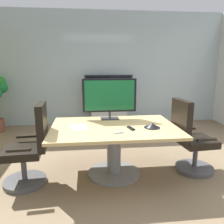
# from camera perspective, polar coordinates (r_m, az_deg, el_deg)

# --- Properties ---
(ground_plane) EXTENTS (7.38, 7.38, 0.00)m
(ground_plane) POSITION_cam_1_polar(r_m,az_deg,el_deg) (3.47, 1.69, -14.96)
(ground_plane) COLOR #7A664C
(wall_back_glass_partition) EXTENTS (6.38, 0.10, 2.89)m
(wall_back_glass_partition) POSITION_cam_1_polar(r_m,az_deg,el_deg) (5.94, -2.23, 10.92)
(wall_back_glass_partition) COLOR #9EB2B7
(wall_back_glass_partition) RESTS_ON ground
(conference_table) EXTENTS (1.75, 1.21, 0.73)m
(conference_table) POSITION_cam_1_polar(r_m,az_deg,el_deg) (3.19, 0.51, -6.92)
(conference_table) COLOR tan
(conference_table) RESTS_ON ground
(office_chair_left) EXTENTS (0.61, 0.59, 1.09)m
(office_chair_left) POSITION_cam_1_polar(r_m,az_deg,el_deg) (3.17, -20.18, -9.39)
(office_chair_left) COLOR #4C4C51
(office_chair_left) RESTS_ON ground
(office_chair_right) EXTENTS (0.61, 0.59, 1.09)m
(office_chair_right) POSITION_cam_1_polar(r_m,az_deg,el_deg) (3.51, 19.42, -7.27)
(office_chair_right) COLOR #4C4C51
(office_chair_right) RESTS_ON ground
(tv_monitor) EXTENTS (0.84, 0.18, 0.64)m
(tv_monitor) POSITION_cam_1_polar(r_m,az_deg,el_deg) (3.48, -0.62, 3.99)
(tv_monitor) COLOR #333338
(tv_monitor) RESTS_ON conference_table
(wall_display_unit) EXTENTS (1.20, 0.36, 1.31)m
(wall_display_unit) POSITION_cam_1_polar(r_m,az_deg,el_deg) (5.71, -0.84, 0.75)
(wall_display_unit) COLOR #B7BABC
(wall_display_unit) RESTS_ON ground
(conference_phone) EXTENTS (0.22, 0.22, 0.07)m
(conference_phone) POSITION_cam_1_polar(r_m,az_deg,el_deg) (3.10, 10.22, -3.44)
(conference_phone) COLOR black
(conference_phone) RESTS_ON conference_table
(remote_control) EXTENTS (0.09, 0.18, 0.02)m
(remote_control) POSITION_cam_1_polar(r_m,az_deg,el_deg) (3.02, 4.81, -4.14)
(remote_control) COLOR black
(remote_control) RESTS_ON conference_table
(whiteboard_marker) EXTENTS (0.13, 0.06, 0.02)m
(whiteboard_marker) POSITION_cam_1_polar(r_m,az_deg,el_deg) (2.82, 1.69, -5.29)
(whiteboard_marker) COLOR silver
(whiteboard_marker) RESTS_ON conference_table
(paper_notepad) EXTENTS (0.28, 0.34, 0.01)m
(paper_notepad) POSITION_cam_1_polar(r_m,az_deg,el_deg) (3.10, -8.37, -3.92)
(paper_notepad) COLOR white
(paper_notepad) RESTS_ON conference_table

